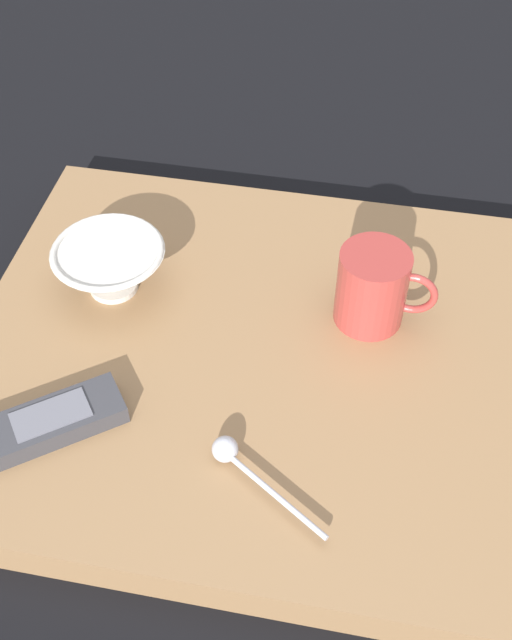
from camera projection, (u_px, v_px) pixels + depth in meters
ground_plane at (253, 373)px, 0.94m from camera, size 6.00×6.00×0.00m
table at (253, 361)px, 0.92m from camera, size 0.66×0.58×0.05m
cereal_bowl at (110, 266)px, 0.95m from camera, size 0.14×0.14×0.06m
coffee_mug at (374, 288)px, 0.90m from camera, size 0.12×0.08×0.10m
teaspoon at (230, 457)px, 0.79m from camera, size 0.13×0.09×0.03m
tv_remote_near at (29, 430)px, 0.82m from camera, size 0.19×0.16×0.03m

